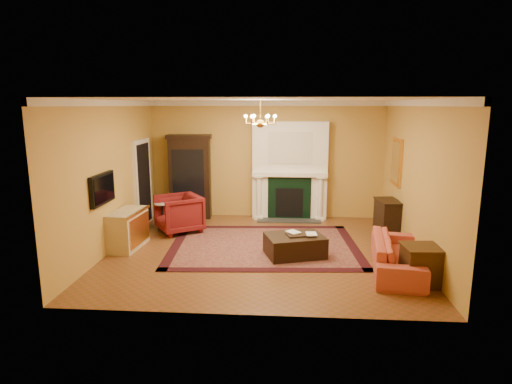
# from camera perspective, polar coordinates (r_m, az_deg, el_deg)

# --- Properties ---
(floor) EXTENTS (6.00, 5.50, 0.02)m
(floor) POSITION_cam_1_polar(r_m,az_deg,el_deg) (8.79, 0.54, -7.81)
(floor) COLOR brown
(floor) RESTS_ON ground
(ceiling) EXTENTS (6.00, 5.50, 0.02)m
(ceiling) POSITION_cam_1_polar(r_m,az_deg,el_deg) (8.29, 0.58, 12.28)
(ceiling) COLOR white
(ceiling) RESTS_ON wall_back
(wall_back) EXTENTS (6.00, 0.02, 3.00)m
(wall_back) POSITION_cam_1_polar(r_m,az_deg,el_deg) (11.14, 1.43, 4.30)
(wall_back) COLOR #B99442
(wall_back) RESTS_ON floor
(wall_front) EXTENTS (6.00, 0.02, 3.00)m
(wall_front) POSITION_cam_1_polar(r_m,az_deg,el_deg) (5.72, -1.13, -2.66)
(wall_front) COLOR #B99442
(wall_front) RESTS_ON floor
(wall_left) EXTENTS (0.02, 5.50, 3.00)m
(wall_left) POSITION_cam_1_polar(r_m,az_deg,el_deg) (9.10, -18.72, 2.06)
(wall_left) COLOR #B99442
(wall_left) RESTS_ON floor
(wall_right) EXTENTS (0.02, 5.50, 3.00)m
(wall_right) POSITION_cam_1_polar(r_m,az_deg,el_deg) (8.76, 20.62, 1.58)
(wall_right) COLOR #B99442
(wall_right) RESTS_ON floor
(fireplace) EXTENTS (1.90, 0.70, 2.50)m
(fireplace) POSITION_cam_1_polar(r_m,az_deg,el_deg) (10.98, 4.51, 2.55)
(fireplace) COLOR white
(fireplace) RESTS_ON wall_back
(crown_molding) EXTENTS (6.00, 5.50, 0.12)m
(crown_molding) POSITION_cam_1_polar(r_m,az_deg,el_deg) (9.25, 0.95, 11.77)
(crown_molding) COLOR silver
(crown_molding) RESTS_ON ceiling
(doorway) EXTENTS (0.08, 1.05, 2.10)m
(doorway) POSITION_cam_1_polar(r_m,az_deg,el_deg) (10.72, -14.83, 1.17)
(doorway) COLOR silver
(doorway) RESTS_ON wall_left
(tv_panel) EXTENTS (0.09, 0.95, 0.58)m
(tv_panel) POSITION_cam_1_polar(r_m,az_deg,el_deg) (8.56, -19.80, 0.40)
(tv_panel) COLOR black
(tv_panel) RESTS_ON wall_left
(gilt_mirror) EXTENTS (0.06, 0.76, 1.05)m
(gilt_mirror) POSITION_cam_1_polar(r_m,az_deg,el_deg) (10.06, 18.23, 3.81)
(gilt_mirror) COLOR gold
(gilt_mirror) RESTS_ON wall_right
(chandelier) EXTENTS (0.63, 0.55, 0.53)m
(chandelier) POSITION_cam_1_polar(r_m,az_deg,el_deg) (8.30, 0.58, 9.50)
(chandelier) COLOR gold
(chandelier) RESTS_ON ceiling
(oriental_rug) EXTENTS (4.07, 3.16, 0.02)m
(oriental_rug) POSITION_cam_1_polar(r_m,az_deg,el_deg) (9.04, 1.08, -7.15)
(oriental_rug) COLOR #410E1A
(oriental_rug) RESTS_ON floor
(china_cabinet) EXTENTS (1.07, 0.55, 2.07)m
(china_cabinet) POSITION_cam_1_polar(r_m,az_deg,el_deg) (11.20, -8.75, 1.80)
(china_cabinet) COLOR black
(china_cabinet) RESTS_ON floor
(wingback_armchair) EXTENTS (1.24, 1.25, 0.96)m
(wingback_armchair) POSITION_cam_1_polar(r_m,az_deg,el_deg) (10.05, -10.26, -2.61)
(wingback_armchair) COLOR maroon
(wingback_armchair) RESTS_ON floor
(pedestal_table) EXTENTS (0.36, 0.36, 0.65)m
(pedestal_table) POSITION_cam_1_polar(r_m,az_deg,el_deg) (10.32, -12.38, -2.91)
(pedestal_table) COLOR black
(pedestal_table) RESTS_ON floor
(commode) EXTENTS (0.57, 1.08, 0.78)m
(commode) POSITION_cam_1_polar(r_m,az_deg,el_deg) (9.21, -16.74, -4.79)
(commode) COLOR beige
(commode) RESTS_ON floor
(coral_sofa) EXTENTS (0.90, 2.12, 0.80)m
(coral_sofa) POSITION_cam_1_polar(r_m,az_deg,el_deg) (8.02, 18.34, -7.25)
(coral_sofa) COLOR #B93D3A
(coral_sofa) RESTS_ON floor
(end_table) EXTENTS (0.57, 0.57, 0.63)m
(end_table) POSITION_cam_1_polar(r_m,az_deg,el_deg) (7.58, 21.06, -9.24)
(end_table) COLOR #3B2510
(end_table) RESTS_ON floor
(console_table) EXTENTS (0.49, 0.77, 0.81)m
(console_table) POSITION_cam_1_polar(r_m,az_deg,el_deg) (9.99, 17.12, -3.47)
(console_table) COLOR black
(console_table) RESTS_ON floor
(leather_ottoman) EXTENTS (1.27, 1.08, 0.40)m
(leather_ottoman) POSITION_cam_1_polar(r_m,az_deg,el_deg) (8.43, 5.19, -7.09)
(leather_ottoman) COLOR black
(leather_ottoman) RESTS_ON oriental_rug
(ottoman_tray) EXTENTS (0.49, 0.43, 0.03)m
(ottoman_tray) POSITION_cam_1_polar(r_m,az_deg,el_deg) (8.37, 5.56, -5.68)
(ottoman_tray) COLOR black
(ottoman_tray) RESTS_ON leather_ottoman
(book_a) EXTENTS (0.18, 0.15, 0.27)m
(book_a) POSITION_cam_1_polar(r_m,az_deg,el_deg) (8.33, 4.47, -4.66)
(book_a) COLOR gray
(book_a) RESTS_ON ottoman_tray
(book_b) EXTENTS (0.20, 0.03, 0.28)m
(book_b) POSITION_cam_1_polar(r_m,az_deg,el_deg) (8.31, 6.72, -4.74)
(book_b) COLOR gray
(book_b) RESTS_ON ottoman_tray
(topiary_left) EXTENTS (0.16, 0.16, 0.44)m
(topiary_left) POSITION_cam_1_polar(r_m,az_deg,el_deg) (10.92, 0.61, 4.01)
(topiary_left) COLOR gray
(topiary_left) RESTS_ON fireplace
(topiary_right) EXTENTS (0.16, 0.16, 0.44)m
(topiary_right) POSITION_cam_1_polar(r_m,az_deg,el_deg) (10.93, 7.79, 3.90)
(topiary_right) COLOR gray
(topiary_right) RESTS_ON fireplace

